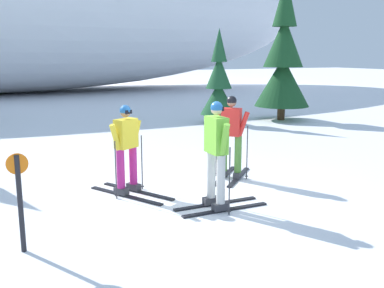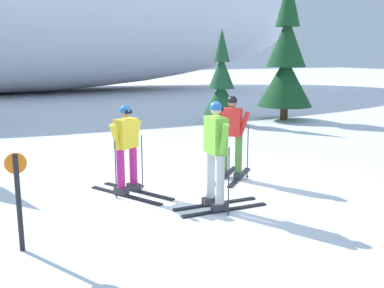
{
  "view_description": "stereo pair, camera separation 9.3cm",
  "coord_description": "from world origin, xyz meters",
  "px_view_note": "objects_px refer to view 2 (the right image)",
  "views": [
    {
      "loc": [
        -3.42,
        -7.11,
        2.62
      ],
      "look_at": [
        0.11,
        0.27,
        0.95
      ],
      "focal_mm": 41.45,
      "sensor_mm": 36.0,
      "label": 1
    },
    {
      "loc": [
        -3.34,
        -7.15,
        2.62
      ],
      "look_at": [
        0.11,
        0.27,
        0.95
      ],
      "focal_mm": 41.45,
      "sensor_mm": 36.0,
      "label": 2
    }
  ],
  "objects_px": {
    "skier_lime_jacket": "(216,153)",
    "pine_tree_right": "(221,84)",
    "skier_yellow_jacket": "(127,148)",
    "skier_red_jacket": "(232,136)",
    "trail_marker_post": "(18,196)",
    "pine_tree_far_right": "(286,61)"
  },
  "relations": [
    {
      "from": "skier_lime_jacket",
      "to": "pine_tree_right",
      "type": "xyz_separation_m",
      "value": [
        4.64,
        8.32,
        0.5
      ]
    },
    {
      "from": "skier_red_jacket",
      "to": "skier_lime_jacket",
      "type": "relative_size",
      "value": 0.95
    },
    {
      "from": "skier_red_jacket",
      "to": "skier_lime_jacket",
      "type": "xyz_separation_m",
      "value": [
        -1.19,
        -1.54,
        0.07
      ]
    },
    {
      "from": "skier_lime_jacket",
      "to": "pine_tree_far_right",
      "type": "bearing_deg",
      "value": 47.56
    },
    {
      "from": "pine_tree_right",
      "to": "pine_tree_far_right",
      "type": "xyz_separation_m",
      "value": [
        2.75,
        -0.25,
        0.85
      ]
    },
    {
      "from": "pine_tree_far_right",
      "to": "skier_lime_jacket",
      "type": "bearing_deg",
      "value": -132.44
    },
    {
      "from": "skier_yellow_jacket",
      "to": "skier_lime_jacket",
      "type": "height_order",
      "value": "skier_lime_jacket"
    },
    {
      "from": "skier_yellow_jacket",
      "to": "skier_red_jacket",
      "type": "height_order",
      "value": "skier_red_jacket"
    },
    {
      "from": "skier_yellow_jacket",
      "to": "skier_lime_jacket",
      "type": "bearing_deg",
      "value": -52.8
    },
    {
      "from": "pine_tree_right",
      "to": "pine_tree_far_right",
      "type": "distance_m",
      "value": 2.89
    },
    {
      "from": "skier_yellow_jacket",
      "to": "skier_red_jacket",
      "type": "bearing_deg",
      "value": 1.71
    },
    {
      "from": "skier_lime_jacket",
      "to": "trail_marker_post",
      "type": "height_order",
      "value": "skier_lime_jacket"
    },
    {
      "from": "skier_red_jacket",
      "to": "pine_tree_right",
      "type": "height_order",
      "value": "pine_tree_right"
    },
    {
      "from": "pine_tree_right",
      "to": "trail_marker_post",
      "type": "height_order",
      "value": "pine_tree_right"
    },
    {
      "from": "skier_yellow_jacket",
      "to": "pine_tree_right",
      "type": "height_order",
      "value": "pine_tree_right"
    },
    {
      "from": "skier_lime_jacket",
      "to": "trail_marker_post",
      "type": "relative_size",
      "value": 1.36
    },
    {
      "from": "skier_red_jacket",
      "to": "trail_marker_post",
      "type": "distance_m",
      "value": 4.75
    },
    {
      "from": "skier_red_jacket",
      "to": "skier_yellow_jacket",
      "type": "bearing_deg",
      "value": -178.29
    },
    {
      "from": "skier_yellow_jacket",
      "to": "pine_tree_right",
      "type": "relative_size",
      "value": 0.5
    },
    {
      "from": "skier_red_jacket",
      "to": "skier_lime_jacket",
      "type": "bearing_deg",
      "value": -127.84
    },
    {
      "from": "skier_lime_jacket",
      "to": "pine_tree_far_right",
      "type": "xyz_separation_m",
      "value": [
        7.38,
        8.07,
        1.35
      ]
    },
    {
      "from": "trail_marker_post",
      "to": "skier_lime_jacket",
      "type": "bearing_deg",
      "value": 6.72
    }
  ]
}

